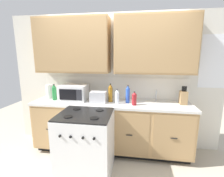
# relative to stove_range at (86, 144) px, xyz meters

# --- Properties ---
(ground_plane) EXTENTS (8.00, 8.00, 0.00)m
(ground_plane) POSITION_rel_stove_range_xyz_m (0.28, 0.33, -0.47)
(ground_plane) COLOR #B2A893
(wall_unit) EXTENTS (3.95, 0.40, 2.49)m
(wall_unit) POSITION_rel_stove_range_xyz_m (0.28, 0.83, 1.20)
(wall_unit) COLOR silver
(wall_unit) RESTS_ON ground_plane
(counter_run) EXTENTS (2.78, 0.64, 0.94)m
(counter_run) POSITION_rel_stove_range_xyz_m (0.28, 0.63, 0.01)
(counter_run) COLOR black
(counter_run) RESTS_ON ground_plane
(stove_range) EXTENTS (0.76, 0.68, 0.95)m
(stove_range) POSITION_rel_stove_range_xyz_m (0.00, 0.00, 0.00)
(stove_range) COLOR white
(stove_range) RESTS_ON ground_plane
(microwave) EXTENTS (0.48, 0.37, 0.28)m
(microwave) POSITION_rel_stove_range_xyz_m (-0.42, 0.67, 0.61)
(microwave) COLOR white
(microwave) RESTS_ON counter_run
(toaster) EXTENTS (0.28, 0.18, 0.19)m
(toaster) POSITION_rel_stove_range_xyz_m (0.06, 0.59, 0.56)
(toaster) COLOR #B7B7BC
(toaster) RESTS_ON counter_run
(knife_block) EXTENTS (0.11, 0.14, 0.31)m
(knife_block) POSITION_rel_stove_range_xyz_m (1.49, 0.69, 0.58)
(knife_block) COLOR #9C794E
(knife_block) RESTS_ON counter_run
(sink_faucet) EXTENTS (0.02, 0.02, 0.20)m
(sink_faucet) POSITION_rel_stove_range_xyz_m (1.07, 0.84, 0.57)
(sink_faucet) COLOR #B2B5BA
(sink_faucet) RESTS_ON counter_run
(paper_towel_roll) EXTENTS (0.12, 0.12, 0.26)m
(paper_towel_roll) POSITION_rel_stove_range_xyz_m (-0.93, 0.73, 0.60)
(paper_towel_roll) COLOR white
(paper_towel_roll) RESTS_ON counter_run
(bottle_blue) EXTENTS (0.07, 0.07, 0.31)m
(bottle_blue) POSITION_rel_stove_range_xyz_m (0.57, 0.64, 0.62)
(bottle_blue) COLOR blue
(bottle_blue) RESTS_ON counter_run
(bottle_green) EXTENTS (0.08, 0.08, 0.29)m
(bottle_green) POSITION_rel_stove_range_xyz_m (-0.77, 0.62, 0.61)
(bottle_green) COLOR #237A38
(bottle_green) RESTS_ON counter_run
(bottle_clear) EXTENTS (0.07, 0.07, 0.25)m
(bottle_clear) POSITION_rel_stove_range_xyz_m (0.39, 0.57, 0.59)
(bottle_clear) COLOR silver
(bottle_clear) RESTS_ON counter_run
(bottle_amber) EXTENTS (0.08, 0.08, 0.32)m
(bottle_amber) POSITION_rel_stove_range_xyz_m (0.26, 0.66, 0.63)
(bottle_amber) COLOR #9E6619
(bottle_amber) RESTS_ON counter_run
(bottle_red) EXTENTS (0.08, 0.08, 0.23)m
(bottle_red) POSITION_rel_stove_range_xyz_m (0.68, 0.52, 0.58)
(bottle_red) COLOR maroon
(bottle_red) RESTS_ON counter_run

